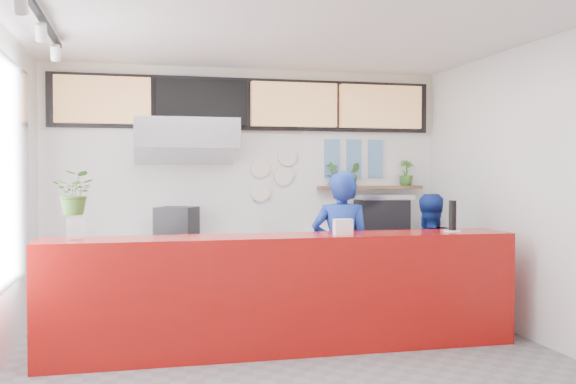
{
  "coord_description": "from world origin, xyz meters",
  "views": [
    {
      "loc": [
        -1.34,
        -5.5,
        1.69
      ],
      "look_at": [
        0.1,
        0.7,
        1.5
      ],
      "focal_mm": 40.0,
      "sensor_mm": 36.0,
      "label": 1
    }
  ],
  "objects_px": {
    "service_counter": "(285,293)",
    "pepper_mill": "(453,215)",
    "staff_center": "(341,253)",
    "staff_right": "(427,260)",
    "espresso_machine": "(383,217)",
    "panini_oven": "(177,223)"
  },
  "relations": [
    {
      "from": "panini_oven",
      "to": "pepper_mill",
      "type": "distance_m",
      "value": 3.2
    },
    {
      "from": "service_counter",
      "to": "pepper_mill",
      "type": "distance_m",
      "value": 1.86
    },
    {
      "from": "panini_oven",
      "to": "staff_center",
      "type": "xyz_separation_m",
      "value": [
        1.62,
        -1.32,
        -0.24
      ]
    },
    {
      "from": "staff_center",
      "to": "pepper_mill",
      "type": "bearing_deg",
      "value": 172.43
    },
    {
      "from": "espresso_machine",
      "to": "staff_right",
      "type": "relative_size",
      "value": 0.48
    },
    {
      "from": "panini_oven",
      "to": "staff_right",
      "type": "xyz_separation_m",
      "value": [
        2.67,
        -1.17,
        -0.36
      ]
    },
    {
      "from": "service_counter",
      "to": "panini_oven",
      "type": "relative_size",
      "value": 10.51
    },
    {
      "from": "panini_oven",
      "to": "staff_right",
      "type": "bearing_deg",
      "value": 0.45
    },
    {
      "from": "panini_oven",
      "to": "staff_center",
      "type": "distance_m",
      "value": 2.1
    },
    {
      "from": "espresso_machine",
      "to": "pepper_mill",
      "type": "relative_size",
      "value": 2.35
    },
    {
      "from": "staff_right",
      "to": "panini_oven",
      "type": "bearing_deg",
      "value": -23.58
    },
    {
      "from": "staff_center",
      "to": "espresso_machine",
      "type": "bearing_deg",
      "value": -107.28
    },
    {
      "from": "staff_center",
      "to": "staff_right",
      "type": "bearing_deg",
      "value": -152.82
    },
    {
      "from": "service_counter",
      "to": "panini_oven",
      "type": "height_order",
      "value": "panini_oven"
    },
    {
      "from": "staff_center",
      "to": "service_counter",
      "type": "bearing_deg",
      "value": 53.46
    },
    {
      "from": "espresso_machine",
      "to": "staff_center",
      "type": "distance_m",
      "value": 1.66
    },
    {
      "from": "espresso_machine",
      "to": "staff_center",
      "type": "relative_size",
      "value": 0.41
    },
    {
      "from": "service_counter",
      "to": "espresso_machine",
      "type": "bearing_deg",
      "value": 46.73
    },
    {
      "from": "service_counter",
      "to": "espresso_machine",
      "type": "height_order",
      "value": "espresso_machine"
    },
    {
      "from": "espresso_machine",
      "to": "staff_center",
      "type": "height_order",
      "value": "staff_center"
    },
    {
      "from": "staff_right",
      "to": "pepper_mill",
      "type": "distance_m",
      "value": 0.85
    },
    {
      "from": "service_counter",
      "to": "staff_right",
      "type": "height_order",
      "value": "staff_right"
    }
  ]
}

